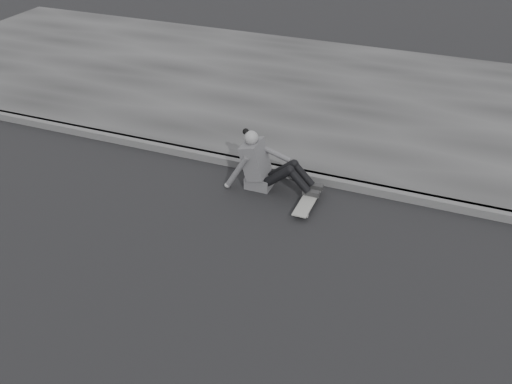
# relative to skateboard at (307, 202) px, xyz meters

# --- Properties ---
(ground) EXTENTS (80.00, 80.00, 0.00)m
(ground) POSITION_rel_skateboard_xyz_m (1.94, -1.91, -0.07)
(ground) COLOR black
(ground) RESTS_ON ground
(curb) EXTENTS (24.00, 0.16, 0.12)m
(curb) POSITION_rel_skateboard_xyz_m (1.94, 0.67, -0.01)
(curb) COLOR #4C4C4C
(curb) RESTS_ON ground
(sidewalk) EXTENTS (24.00, 6.00, 0.12)m
(sidewalk) POSITION_rel_skateboard_xyz_m (1.94, 3.69, -0.01)
(sidewalk) COLOR #323232
(sidewalk) RESTS_ON ground
(skateboard) EXTENTS (0.20, 0.78, 0.09)m
(skateboard) POSITION_rel_skateboard_xyz_m (0.00, 0.00, 0.00)
(skateboard) COLOR #A0A09B
(skateboard) RESTS_ON ground
(seated_woman) EXTENTS (1.38, 0.46, 0.88)m
(seated_woman) POSITION_rel_skateboard_xyz_m (-0.73, 0.25, 0.29)
(seated_woman) COLOR #4A4A4C
(seated_woman) RESTS_ON ground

